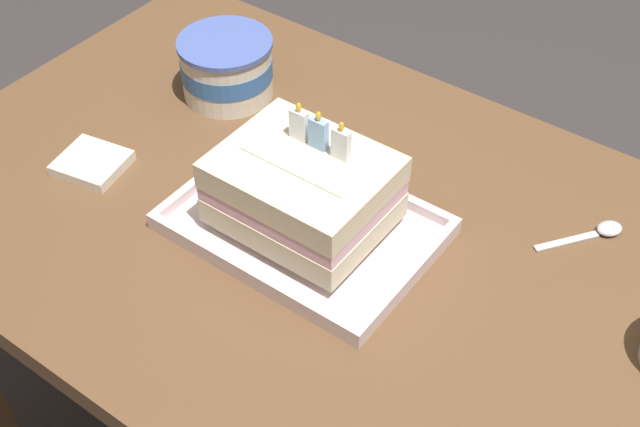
{
  "coord_description": "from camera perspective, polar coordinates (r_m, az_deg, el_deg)",
  "views": [
    {
      "loc": [
        0.45,
        -0.65,
        1.57
      ],
      "look_at": [
        -0.02,
        -0.01,
        0.8
      ],
      "focal_mm": 48.19,
      "sensor_mm": 36.0,
      "label": 1
    }
  ],
  "objects": [
    {
      "name": "dining_table",
      "position": [
        1.21,
        1.0,
        -4.84
      ],
      "size": [
        1.21,
        0.75,
        0.77
      ],
      "color": "brown",
      "rests_on": "ground_plane"
    },
    {
      "name": "foil_tray",
      "position": [
        1.12,
        -1.07,
        -0.85
      ],
      "size": [
        0.34,
        0.24,
        0.02
      ],
      "color": "silver",
      "rests_on": "dining_table"
    },
    {
      "name": "birthday_cake",
      "position": [
        1.08,
        -1.11,
        1.63
      ],
      "size": [
        0.21,
        0.17,
        0.15
      ],
      "color": "beige",
      "rests_on": "foil_tray"
    },
    {
      "name": "ice_cream_tub",
      "position": [
        1.34,
        -6.22,
        9.63
      ],
      "size": [
        0.15,
        0.15,
        0.1
      ],
      "color": "silver",
      "rests_on": "dining_table"
    },
    {
      "name": "serving_spoon_near_tray",
      "position": [
        1.18,
        18.2,
        -1.1
      ],
      "size": [
        0.09,
        0.11,
        0.01
      ],
      "color": "silver",
      "rests_on": "dining_table"
    },
    {
      "name": "napkin_pile",
      "position": [
        1.26,
        -14.9,
        3.25
      ],
      "size": [
        0.11,
        0.1,
        0.02
      ],
      "color": "silver",
      "rests_on": "dining_table"
    }
  ]
}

